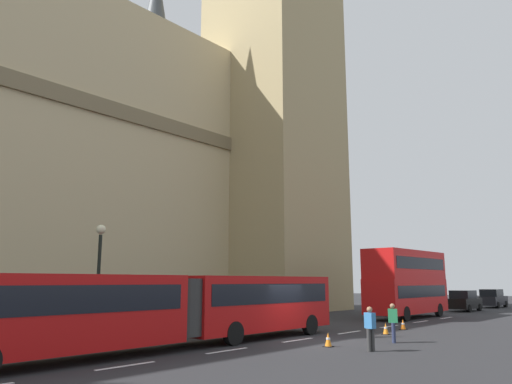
{
  "coord_description": "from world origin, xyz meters",
  "views": [
    {
      "loc": [
        -18.84,
        -13.91,
        2.67
      ],
      "look_at": [
        2.66,
        4.99,
        7.92
      ],
      "focal_mm": 34.21,
      "sensor_mm": 36.0,
      "label": 1
    }
  ],
  "objects_px": {
    "sedan_lead": "(464,301)",
    "traffic_cone_west": "(328,340)",
    "street_lamp": "(99,273)",
    "articulated_bus": "(176,304)",
    "sedan_trailing": "(493,298)",
    "traffic_cone_middle": "(386,329)",
    "pedestrian_by_kerb": "(393,321)",
    "double_decker_bus": "(407,281)",
    "traffic_cone_east": "(403,324)",
    "pedestrian_near_cones": "(370,327)"
  },
  "relations": [
    {
      "from": "articulated_bus",
      "to": "street_lamp",
      "type": "height_order",
      "value": "street_lamp"
    },
    {
      "from": "sedan_lead",
      "to": "street_lamp",
      "type": "bearing_deg",
      "value": 172.09
    },
    {
      "from": "articulated_bus",
      "to": "pedestrian_near_cones",
      "type": "relative_size",
      "value": 11.18
    },
    {
      "from": "traffic_cone_middle",
      "to": "pedestrian_by_kerb",
      "type": "distance_m",
      "value": 3.47
    },
    {
      "from": "traffic_cone_middle",
      "to": "street_lamp",
      "type": "distance_m",
      "value": 14.44
    },
    {
      "from": "sedan_lead",
      "to": "traffic_cone_middle",
      "type": "height_order",
      "value": "sedan_lead"
    },
    {
      "from": "articulated_bus",
      "to": "pedestrian_by_kerb",
      "type": "distance_m",
      "value": 9.59
    },
    {
      "from": "traffic_cone_west",
      "to": "pedestrian_near_cones",
      "type": "distance_m",
      "value": 2.08
    },
    {
      "from": "traffic_cone_west",
      "to": "pedestrian_by_kerb",
      "type": "height_order",
      "value": "pedestrian_by_kerb"
    },
    {
      "from": "sedan_trailing",
      "to": "traffic_cone_east",
      "type": "distance_m",
      "value": 28.38
    },
    {
      "from": "pedestrian_near_cones",
      "to": "sedan_lead",
      "type": "bearing_deg",
      "value": 11.92
    },
    {
      "from": "articulated_bus",
      "to": "pedestrian_by_kerb",
      "type": "relative_size",
      "value": 11.18
    },
    {
      "from": "traffic_cone_middle",
      "to": "traffic_cone_east",
      "type": "bearing_deg",
      "value": 8.27
    },
    {
      "from": "articulated_bus",
      "to": "sedan_trailing",
      "type": "bearing_deg",
      "value": -0.4
    },
    {
      "from": "traffic_cone_middle",
      "to": "pedestrian_near_cones",
      "type": "height_order",
      "value": "pedestrian_near_cones"
    },
    {
      "from": "articulated_bus",
      "to": "traffic_cone_middle",
      "type": "bearing_deg",
      "value": -20.51
    },
    {
      "from": "sedan_lead",
      "to": "pedestrian_near_cones",
      "type": "distance_m",
      "value": 29.41
    },
    {
      "from": "double_decker_bus",
      "to": "traffic_cone_middle",
      "type": "distance_m",
      "value": 12.34
    },
    {
      "from": "pedestrian_near_cones",
      "to": "double_decker_bus",
      "type": "bearing_deg",
      "value": 19.91
    },
    {
      "from": "double_decker_bus",
      "to": "sedan_lead",
      "type": "relative_size",
      "value": 2.1
    },
    {
      "from": "street_lamp",
      "to": "articulated_bus",
      "type": "bearing_deg",
      "value": -78.85
    },
    {
      "from": "traffic_cone_west",
      "to": "street_lamp",
      "type": "bearing_deg",
      "value": 121.6
    },
    {
      "from": "sedan_trailing",
      "to": "street_lamp",
      "type": "bearing_deg",
      "value": 173.57
    },
    {
      "from": "sedan_trailing",
      "to": "traffic_cone_west",
      "type": "relative_size",
      "value": 7.59
    },
    {
      "from": "sedan_trailing",
      "to": "traffic_cone_east",
      "type": "relative_size",
      "value": 7.59
    },
    {
      "from": "pedestrian_by_kerb",
      "to": "articulated_bus",
      "type": "bearing_deg",
      "value": 142.91
    },
    {
      "from": "double_decker_bus",
      "to": "traffic_cone_middle",
      "type": "xyz_separation_m",
      "value": [
        -11.44,
        -3.93,
        -2.43
      ]
    },
    {
      "from": "sedan_lead",
      "to": "traffic_cone_west",
      "type": "xyz_separation_m",
      "value": [
        -28.73,
        -4.09,
        -0.63
      ]
    },
    {
      "from": "double_decker_bus",
      "to": "traffic_cone_east",
      "type": "relative_size",
      "value": 15.91
    },
    {
      "from": "traffic_cone_east",
      "to": "sedan_lead",
      "type": "bearing_deg",
      "value": 9.32
    },
    {
      "from": "traffic_cone_west",
      "to": "pedestrian_near_cones",
      "type": "relative_size",
      "value": 0.34
    },
    {
      "from": "articulated_bus",
      "to": "traffic_cone_west",
      "type": "height_order",
      "value": "articulated_bus"
    },
    {
      "from": "sedan_lead",
      "to": "sedan_trailing",
      "type": "distance_m",
      "value": 8.36
    },
    {
      "from": "traffic_cone_east",
      "to": "double_decker_bus",
      "type": "bearing_deg",
      "value": 22.39
    },
    {
      "from": "sedan_trailing",
      "to": "traffic_cone_middle",
      "type": "xyz_separation_m",
      "value": [
        -31.14,
        -3.64,
        -0.63
      ]
    },
    {
      "from": "double_decker_bus",
      "to": "traffic_cone_east",
      "type": "distance_m",
      "value": 9.5
    },
    {
      "from": "articulated_bus",
      "to": "traffic_cone_west",
      "type": "xyz_separation_m",
      "value": [
        4.55,
        -4.33,
        -1.46
      ]
    },
    {
      "from": "sedan_lead",
      "to": "double_decker_bus",
      "type": "bearing_deg",
      "value": 178.76
    },
    {
      "from": "traffic_cone_west",
      "to": "traffic_cone_middle",
      "type": "xyz_separation_m",
      "value": [
        5.95,
        0.41,
        0.0
      ]
    },
    {
      "from": "sedan_lead",
      "to": "traffic_cone_west",
      "type": "distance_m",
      "value": 29.03
    },
    {
      "from": "articulated_bus",
      "to": "pedestrian_near_cones",
      "type": "bearing_deg",
      "value": -54.51
    },
    {
      "from": "traffic_cone_west",
      "to": "pedestrian_near_cones",
      "type": "height_order",
      "value": "pedestrian_near_cones"
    },
    {
      "from": "double_decker_bus",
      "to": "pedestrian_near_cones",
      "type": "bearing_deg",
      "value": -160.09
    },
    {
      "from": "street_lamp",
      "to": "sedan_lead",
      "type": "bearing_deg",
      "value": -7.91
    },
    {
      "from": "double_decker_bus",
      "to": "sedan_lead",
      "type": "bearing_deg",
      "value": -1.24
    },
    {
      "from": "articulated_bus",
      "to": "traffic_cone_east",
      "type": "xyz_separation_m",
      "value": [
        13.45,
        -3.5,
        -1.46
      ]
    },
    {
      "from": "traffic_cone_west",
      "to": "traffic_cone_middle",
      "type": "relative_size",
      "value": 1.0
    },
    {
      "from": "articulated_bus",
      "to": "pedestrian_near_cones",
      "type": "xyz_separation_m",
      "value": [
        4.5,
        -6.32,
        -0.83
      ]
    },
    {
      "from": "traffic_cone_middle",
      "to": "pedestrian_by_kerb",
      "type": "relative_size",
      "value": 0.34
    },
    {
      "from": "traffic_cone_east",
      "to": "traffic_cone_west",
      "type": "bearing_deg",
      "value": -174.63
    }
  ]
}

